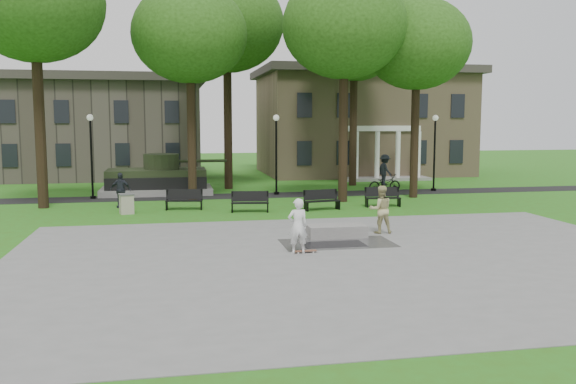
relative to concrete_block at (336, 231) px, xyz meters
name	(u,v)px	position (x,y,z in m)	size (l,w,h in m)	color
ground	(317,231)	(-0.43, 1.36, -0.24)	(120.00, 120.00, 0.00)	#305F16
plaza	(354,259)	(-0.43, -3.64, -0.23)	(22.00, 16.00, 0.02)	gray
footpath	(269,195)	(-0.43, 13.36, -0.24)	(44.00, 2.60, 0.01)	black
building_right	(360,121)	(9.57, 27.36, 4.10)	(17.00, 12.00, 8.60)	#9E8460
building_left	(100,131)	(-11.43, 27.86, 3.35)	(15.00, 10.00, 7.20)	#4C443D
tree_0	(34,4)	(-12.43, 10.36, 9.78)	(6.80, 6.80, 12.97)	black
tree_1	(190,35)	(-4.93, 11.86, 8.71)	(6.20, 6.20, 11.63)	black
tree_2	(344,26)	(3.07, 9.86, 9.07)	(6.60, 6.60, 12.16)	black
tree_3	(417,45)	(7.57, 10.86, 8.35)	(6.00, 6.00, 11.19)	black
tree_4	(227,24)	(-2.43, 17.36, 10.15)	(7.20, 7.20, 13.50)	black
tree_5	(354,40)	(6.07, 17.86, 9.42)	(6.40, 6.40, 12.44)	black
lamp_left	(91,149)	(-10.43, 13.66, 2.55)	(0.36, 0.36, 4.73)	black
lamp_mid	(276,148)	(0.07, 13.66, 2.55)	(0.36, 0.36, 4.73)	black
lamp_right	(435,146)	(10.07, 13.66, 2.55)	(0.36, 0.36, 4.73)	black
tank_monument	(157,180)	(-6.89, 15.36, 0.61)	(7.45, 3.40, 2.40)	gray
puddle	(334,244)	(-0.47, -1.35, -0.22)	(2.20, 1.20, 0.00)	black
concrete_block	(336,231)	(0.00, 0.00, 0.00)	(2.20, 1.00, 0.45)	gray
skateboard	(305,252)	(-1.76, -2.49, -0.19)	(0.78, 0.20, 0.07)	brown
skateboarder	(298,226)	(-2.02, -2.54, 0.69)	(0.67, 0.44, 1.84)	white
friend_watching	(381,209)	(1.89, 0.44, 0.71)	(0.90, 0.70, 1.86)	tan
pedestrian_walker	(120,190)	(-8.62, 9.74, 0.65)	(1.04, 0.43, 1.78)	#22252D
cyclist	(385,177)	(6.73, 13.35, 0.71)	(2.26, 1.33, 2.34)	black
park_bench_0	(184,199)	(-5.48, 8.42, 0.28)	(1.84, 0.75, 1.00)	black
park_bench_1	(250,201)	(-2.39, 7.02, 0.28)	(1.84, 0.76, 1.00)	black
park_bench_2	(322,199)	(1.19, 7.02, 0.28)	(1.85, 0.84, 1.00)	black
park_bench_3	(382,196)	(4.52, 7.58, 0.28)	(1.83, 0.64, 1.00)	black
trash_bin	(127,204)	(-8.17, 7.54, 0.24)	(0.80, 0.80, 0.96)	#A49D87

